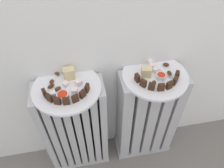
% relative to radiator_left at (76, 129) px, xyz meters
% --- Properties ---
extents(radiator_left, '(0.32, 0.14, 0.61)m').
position_rel_radiator_left_xyz_m(radiator_left, '(0.00, 0.00, 0.00)').
color(radiator_left, '#B2B2B7').
rests_on(radiator_left, ground_plane).
extents(radiator_right, '(0.32, 0.14, 0.61)m').
position_rel_radiator_left_xyz_m(radiator_right, '(0.38, 0.00, 0.00)').
color(radiator_right, '#B2B2B7').
rests_on(radiator_right, ground_plane).
extents(plate_left, '(0.29, 0.29, 0.01)m').
position_rel_radiator_left_xyz_m(plate_left, '(-0.00, 0.00, 0.31)').
color(plate_left, white).
rests_on(plate_left, radiator_left).
extents(plate_right, '(0.29, 0.29, 0.01)m').
position_rel_radiator_left_xyz_m(plate_right, '(0.38, 0.00, 0.31)').
color(plate_right, white).
rests_on(plate_right, radiator_right).
extents(dark_cake_slice_left_0, '(0.02, 0.03, 0.03)m').
position_rel_radiator_left_xyz_m(dark_cake_slice_left_0, '(-0.08, -0.03, 0.34)').
color(dark_cake_slice_left_0, '#382114').
rests_on(dark_cake_slice_left_0, plate_left).
extents(dark_cake_slice_left_1, '(0.03, 0.03, 0.03)m').
position_rel_radiator_left_xyz_m(dark_cake_slice_left_1, '(-0.06, -0.06, 0.34)').
color(dark_cake_slice_left_1, '#382114').
rests_on(dark_cake_slice_left_1, plate_left).
extents(dark_cake_slice_left_2, '(0.03, 0.02, 0.03)m').
position_rel_radiator_left_xyz_m(dark_cake_slice_left_2, '(-0.04, -0.08, 0.34)').
color(dark_cake_slice_left_2, '#382114').
rests_on(dark_cake_slice_left_2, plate_left).
extents(dark_cake_slice_left_3, '(0.03, 0.01, 0.03)m').
position_rel_radiator_left_xyz_m(dark_cake_slice_left_3, '(-0.00, -0.09, 0.34)').
color(dark_cake_slice_left_3, '#382114').
rests_on(dark_cake_slice_left_3, plate_left).
extents(dark_cake_slice_left_4, '(0.03, 0.02, 0.03)m').
position_rel_radiator_left_xyz_m(dark_cake_slice_left_4, '(0.03, -0.08, 0.34)').
color(dark_cake_slice_left_4, '#382114').
rests_on(dark_cake_slice_left_4, plate_left).
extents(dark_cake_slice_left_5, '(0.03, 0.03, 0.03)m').
position_rel_radiator_left_xyz_m(dark_cake_slice_left_5, '(0.06, -0.07, 0.34)').
color(dark_cake_slice_left_5, '#382114').
rests_on(dark_cake_slice_left_5, plate_left).
extents(dark_cake_slice_left_6, '(0.02, 0.03, 0.03)m').
position_rel_radiator_left_xyz_m(dark_cake_slice_left_6, '(0.08, -0.04, 0.34)').
color(dark_cake_slice_left_6, '#382114').
rests_on(dark_cake_slice_left_6, plate_left).
extents(marble_cake_slice_left_0, '(0.05, 0.04, 0.05)m').
position_rel_radiator_left_xyz_m(marble_cake_slice_left_0, '(0.02, 0.05, 0.34)').
color(marble_cake_slice_left_0, beige).
rests_on(marble_cake_slice_left_0, plate_left).
extents(turkish_delight_left_0, '(0.03, 0.03, 0.02)m').
position_rel_radiator_left_xyz_m(turkish_delight_left_0, '(-0.00, 0.01, 0.33)').
color(turkish_delight_left_0, white).
rests_on(turkish_delight_left_0, plate_left).
extents(turkish_delight_left_1, '(0.03, 0.03, 0.02)m').
position_rel_radiator_left_xyz_m(turkish_delight_left_1, '(0.05, 0.00, 0.33)').
color(turkish_delight_left_1, white).
rests_on(turkish_delight_left_1, plate_left).
extents(turkish_delight_left_2, '(0.03, 0.03, 0.02)m').
position_rel_radiator_left_xyz_m(turkish_delight_left_2, '(-0.05, -0.04, 0.33)').
color(turkish_delight_left_2, white).
rests_on(turkish_delight_left_2, plate_left).
extents(turkish_delight_left_3, '(0.02, 0.02, 0.02)m').
position_rel_radiator_left_xyz_m(turkish_delight_left_3, '(0.03, -0.04, 0.33)').
color(turkish_delight_left_3, white).
rests_on(turkish_delight_left_3, plate_left).
extents(medjool_date_left_0, '(0.03, 0.03, 0.02)m').
position_rel_radiator_left_xyz_m(medjool_date_left_0, '(-0.03, -0.01, 0.33)').
color(medjool_date_left_0, '#4C2814').
rests_on(medjool_date_left_0, plate_left).
extents(medjool_date_left_1, '(0.03, 0.03, 0.02)m').
position_rel_radiator_left_xyz_m(medjool_date_left_1, '(-0.06, 0.01, 0.33)').
color(medjool_date_left_1, '#4C2814').
rests_on(medjool_date_left_1, plate_left).
extents(medjool_date_left_2, '(0.03, 0.03, 0.02)m').
position_rel_radiator_left_xyz_m(medjool_date_left_2, '(-0.04, 0.08, 0.33)').
color(medjool_date_left_2, '#4C2814').
rests_on(medjool_date_left_2, plate_left).
extents(medjool_date_left_3, '(0.03, 0.03, 0.02)m').
position_rel_radiator_left_xyz_m(medjool_date_left_3, '(-0.06, 0.03, 0.33)').
color(medjool_date_left_3, '#4C2814').
rests_on(medjool_date_left_3, plate_left).
extents(jam_bowl_left, '(0.05, 0.05, 0.03)m').
position_rel_radiator_left_xyz_m(jam_bowl_left, '(-0.01, -0.06, 0.33)').
color(jam_bowl_left, white).
rests_on(jam_bowl_left, plate_left).
extents(dark_cake_slice_right_0, '(0.02, 0.03, 0.03)m').
position_rel_radiator_left_xyz_m(dark_cake_slice_right_0, '(0.29, -0.02, 0.34)').
color(dark_cake_slice_right_0, '#382114').
rests_on(dark_cake_slice_right_0, plate_right).
extents(dark_cake_slice_right_1, '(0.03, 0.03, 0.03)m').
position_rel_radiator_left_xyz_m(dark_cake_slice_right_1, '(0.31, -0.05, 0.34)').
color(dark_cake_slice_right_1, '#382114').
rests_on(dark_cake_slice_right_1, plate_right).
extents(dark_cake_slice_right_2, '(0.03, 0.03, 0.03)m').
position_rel_radiator_left_xyz_m(dark_cake_slice_right_2, '(0.34, -0.08, 0.34)').
color(dark_cake_slice_right_2, '#382114').
rests_on(dark_cake_slice_right_2, plate_right).
extents(dark_cake_slice_right_3, '(0.03, 0.02, 0.03)m').
position_rel_radiator_left_xyz_m(dark_cake_slice_right_3, '(0.37, -0.09, 0.34)').
color(dark_cake_slice_right_3, '#382114').
rests_on(dark_cake_slice_right_3, plate_right).
extents(dark_cake_slice_right_4, '(0.03, 0.02, 0.03)m').
position_rel_radiator_left_xyz_m(dark_cake_slice_right_4, '(0.41, -0.08, 0.34)').
color(dark_cake_slice_right_4, '#382114').
rests_on(dark_cake_slice_right_4, plate_right).
extents(dark_cake_slice_right_5, '(0.03, 0.03, 0.03)m').
position_rel_radiator_left_xyz_m(dark_cake_slice_right_5, '(0.44, -0.07, 0.34)').
color(dark_cake_slice_right_5, '#382114').
rests_on(dark_cake_slice_right_5, plate_right).
extents(dark_cake_slice_right_6, '(0.02, 0.03, 0.03)m').
position_rel_radiator_left_xyz_m(dark_cake_slice_right_6, '(0.46, -0.04, 0.34)').
color(dark_cake_slice_right_6, '#382114').
rests_on(dark_cake_slice_right_6, plate_right).
extents(marble_cake_slice_right_0, '(0.05, 0.05, 0.04)m').
position_rel_radiator_left_xyz_m(marble_cake_slice_right_0, '(0.34, 0.00, 0.34)').
color(marble_cake_slice_right_0, beige).
rests_on(marble_cake_slice_right_0, plate_right).
extents(turkish_delight_right_0, '(0.03, 0.03, 0.02)m').
position_rel_radiator_left_xyz_m(turkish_delight_right_0, '(0.38, 0.05, 0.33)').
color(turkish_delight_right_0, white).
rests_on(turkish_delight_right_0, plate_right).
extents(turkish_delight_right_1, '(0.03, 0.03, 0.02)m').
position_rel_radiator_left_xyz_m(turkish_delight_right_1, '(0.38, 0.07, 0.33)').
color(turkish_delight_right_1, white).
rests_on(turkish_delight_right_1, plate_right).
extents(turkish_delight_right_2, '(0.03, 0.03, 0.02)m').
position_rel_radiator_left_xyz_m(turkish_delight_right_2, '(0.39, 0.02, 0.33)').
color(turkish_delight_right_2, white).
rests_on(turkish_delight_right_2, plate_right).
extents(medjool_date_right_0, '(0.03, 0.03, 0.02)m').
position_rel_radiator_left_xyz_m(medjool_date_right_0, '(0.45, 0.05, 0.33)').
color(medjool_date_right_0, '#4C2814').
rests_on(medjool_date_right_0, plate_right).
extents(medjool_date_right_1, '(0.03, 0.03, 0.02)m').
position_rel_radiator_left_xyz_m(medjool_date_right_1, '(0.36, -0.05, 0.33)').
color(medjool_date_right_1, '#4C2814').
rests_on(medjool_date_right_1, plate_right).
extents(medjool_date_right_2, '(0.02, 0.03, 0.02)m').
position_rel_radiator_left_xyz_m(medjool_date_right_2, '(0.44, -0.01, 0.33)').
color(medjool_date_right_2, '#4C2814').
rests_on(medjool_date_right_2, plate_right).
extents(medjool_date_right_3, '(0.03, 0.02, 0.01)m').
position_rel_radiator_left_xyz_m(medjool_date_right_3, '(0.35, 0.04, 0.33)').
color(medjool_date_right_3, '#4C2814').
rests_on(medjool_date_right_3, plate_right).
extents(jam_bowl_right, '(0.04, 0.04, 0.02)m').
position_rel_radiator_left_xyz_m(jam_bowl_right, '(0.40, -0.02, 0.33)').
color(jam_bowl_right, white).
rests_on(jam_bowl_right, plate_right).
extents(fork, '(0.07, 0.09, 0.00)m').
position_rel_radiator_left_xyz_m(fork, '(0.42, -0.01, 0.32)').
color(fork, '#B7B7BC').
rests_on(fork, plate_right).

